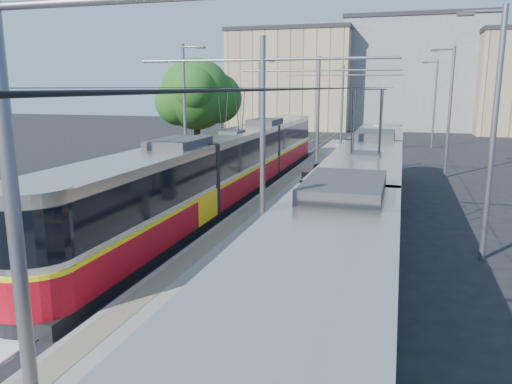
% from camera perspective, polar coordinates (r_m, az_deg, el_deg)
% --- Properties ---
extents(ground, '(160.00, 160.00, 0.00)m').
position_cam_1_polar(ground, '(11.66, -10.33, -16.85)').
color(ground, black).
rests_on(ground, ground).
extents(platform, '(4.00, 50.00, 0.30)m').
position_cam_1_polar(platform, '(27.06, 5.84, 0.29)').
color(platform, gray).
rests_on(platform, ground).
extents(tactile_strip_left, '(0.70, 50.00, 0.01)m').
position_cam_1_polar(tactile_strip_left, '(27.32, 2.86, 0.78)').
color(tactile_strip_left, gray).
rests_on(tactile_strip_left, platform).
extents(tactile_strip_right, '(0.70, 50.00, 0.01)m').
position_cam_1_polar(tactile_strip_right, '(26.81, 8.89, 0.43)').
color(tactile_strip_right, gray).
rests_on(tactile_strip_right, platform).
extents(rails, '(8.71, 70.00, 0.03)m').
position_cam_1_polar(rails, '(27.09, 5.83, 0.01)').
color(rails, gray).
rests_on(rails, ground).
extents(tram_left, '(2.43, 31.88, 5.50)m').
position_cam_1_polar(tram_left, '(25.90, -2.71, 3.31)').
color(tram_left, black).
rests_on(tram_left, ground).
extents(tram_right, '(2.43, 31.35, 5.50)m').
position_cam_1_polar(tram_right, '(17.51, 12.16, -0.62)').
color(tram_right, black).
rests_on(tram_right, ground).
extents(catenary, '(9.20, 70.00, 7.00)m').
position_cam_1_polar(catenary, '(23.74, 4.79, 9.33)').
color(catenary, slate).
rests_on(catenary, platform).
extents(street_lamps, '(15.18, 38.22, 8.00)m').
position_cam_1_polar(street_lamps, '(30.49, 7.39, 9.20)').
color(street_lamps, slate).
rests_on(street_lamps, ground).
extents(shelter, '(0.80, 1.04, 2.04)m').
position_cam_1_polar(shelter, '(22.04, 6.41, 0.83)').
color(shelter, black).
rests_on(shelter, platform).
extents(tree, '(5.13, 4.74, 7.45)m').
position_cam_1_polar(tree, '(33.41, -6.23, 10.92)').
color(tree, '#382314').
rests_on(tree, ground).
extents(building_left, '(16.32, 12.24, 13.14)m').
position_cam_1_polar(building_left, '(70.65, 4.31, 12.69)').
color(building_left, tan).
rests_on(building_left, ground).
extents(building_centre, '(18.36, 14.28, 14.58)m').
position_cam_1_polar(building_centre, '(73.12, 17.68, 12.72)').
color(building_centre, gray).
rests_on(building_centre, ground).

